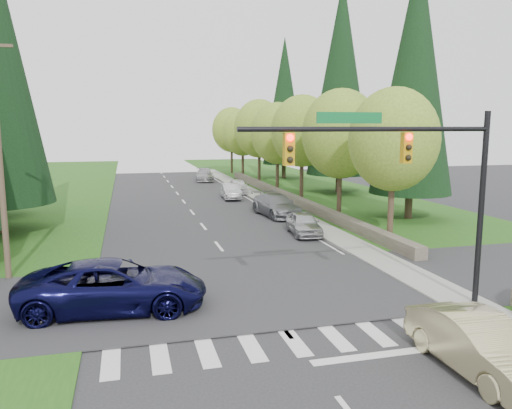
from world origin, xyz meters
name	(u,v)px	position (x,y,z in m)	size (l,w,h in m)	color
ground	(339,399)	(0.00, 0.00, 0.00)	(120.00, 120.00, 0.00)	#28282B
grass_east	(395,219)	(13.00, 20.00, 0.03)	(14.00, 110.00, 0.06)	#225416
cross_street	(254,291)	(0.00, 8.00, 0.00)	(120.00, 8.00, 0.10)	#28282B
sidewalk_east	(300,218)	(6.90, 22.00, 0.07)	(1.80, 80.00, 0.13)	gray
curb_east	(289,218)	(6.05, 22.00, 0.07)	(0.20, 80.00, 0.13)	gray
stone_wall_north	(288,197)	(8.60, 30.00, 0.35)	(0.70, 40.00, 0.70)	#4C4438
traffic_signal	(410,167)	(4.37, 4.50, 4.98)	(8.70, 0.37, 6.80)	black
decid_tree_0	(394,140)	(9.20, 14.00, 5.60)	(4.80, 4.80, 8.37)	#38281C
decid_tree_1	(341,134)	(9.30, 21.00, 5.80)	(5.20, 5.20, 8.80)	#38281C
decid_tree_2	(302,131)	(9.10, 28.00, 5.93)	(5.00, 5.00, 8.82)	#38281C
decid_tree_3	(278,133)	(9.20, 35.00, 5.66)	(5.00, 5.00, 8.55)	#38281C
decid_tree_4	(259,129)	(9.30, 42.00, 6.06)	(5.40, 5.40, 9.18)	#38281C
decid_tree_5	(243,133)	(9.10, 49.00, 5.53)	(4.80, 4.80, 8.30)	#38281C
decid_tree_6	(232,130)	(9.20, 56.00, 5.86)	(5.20, 5.20, 8.86)	#38281C
conifer_e_a	(415,73)	(14.00, 20.00, 9.79)	(5.44, 5.44, 17.80)	#38281C
conifer_e_b	(341,77)	(15.00, 34.00, 10.79)	(6.12, 6.12, 19.80)	#38281C
conifer_e_c	(284,101)	(14.00, 48.00, 9.29)	(5.10, 5.10, 16.80)	#38281C
sedan_champagne	(479,345)	(3.99, 0.29, 0.75)	(1.59, 4.56, 1.50)	#C4B883
suv_navy	(114,286)	(-5.15, 7.22, 0.87)	(2.90, 6.29, 1.75)	black
parked_car_a	(304,223)	(5.35, 17.10, 0.67)	(1.58, 3.93, 1.34)	#ABACB0
parked_car_b	(276,205)	(5.60, 23.48, 0.78)	(2.17, 5.34, 1.55)	slate
parked_car_c	(231,191)	(4.20, 32.59, 0.67)	(1.42, 4.08, 1.34)	silver
parked_car_d	(238,186)	(5.60, 36.00, 0.69)	(1.62, 4.02, 1.37)	silver
parked_car_e	(205,175)	(4.20, 47.63, 0.71)	(1.99, 4.91, 1.42)	#9B9BA0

